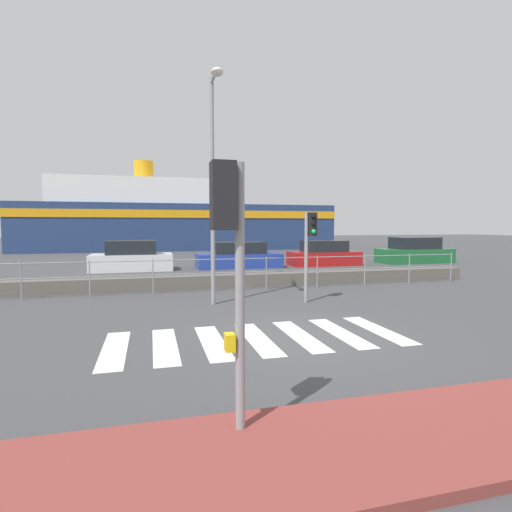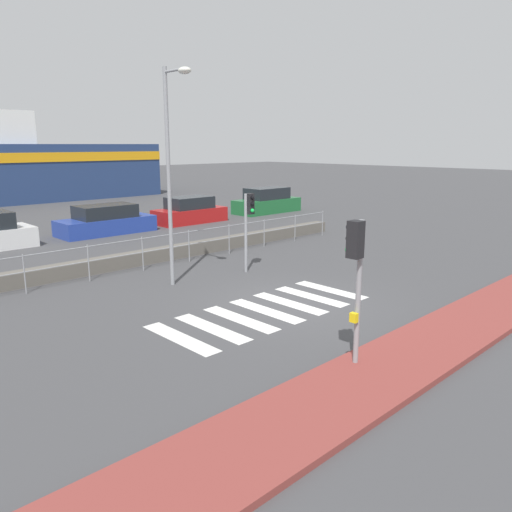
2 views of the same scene
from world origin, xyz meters
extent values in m
plane|color=#424244|center=(0.00, 0.00, 0.00)|extent=(160.00, 160.00, 0.00)
cube|color=brown|center=(0.00, -4.10, 0.06)|extent=(24.00, 1.80, 0.12)
cube|color=silver|center=(-3.64, 0.00, 0.00)|extent=(0.45, 2.40, 0.01)
cube|color=silver|center=(-2.74, 0.00, 0.00)|extent=(0.45, 2.40, 0.01)
cube|color=silver|center=(-1.84, 0.00, 0.00)|extent=(0.45, 2.40, 0.01)
cube|color=silver|center=(-0.94, 0.00, 0.00)|extent=(0.45, 2.40, 0.01)
cube|color=silver|center=(-0.04, 0.00, 0.00)|extent=(0.45, 2.40, 0.01)
cube|color=silver|center=(0.86, 0.00, 0.00)|extent=(0.45, 2.40, 0.01)
cube|color=silver|center=(1.76, 0.00, 0.00)|extent=(0.45, 2.40, 0.01)
cube|color=#605B54|center=(0.00, 6.76, 0.23)|extent=(19.37, 0.55, 0.47)
cylinder|color=gray|center=(0.00, 5.88, 1.11)|extent=(17.44, 0.03, 0.03)
cylinder|color=gray|center=(0.00, 5.88, 0.64)|extent=(17.44, 0.03, 0.03)
cylinder|color=gray|center=(-6.78, 5.88, 0.58)|extent=(0.04, 0.04, 1.17)
cylinder|color=gray|center=(-4.84, 5.88, 0.58)|extent=(0.04, 0.04, 1.17)
cylinder|color=gray|center=(-2.91, 5.88, 0.58)|extent=(0.04, 0.04, 1.17)
cylinder|color=gray|center=(-0.97, 5.88, 0.58)|extent=(0.04, 0.04, 1.17)
cylinder|color=gray|center=(0.97, 5.88, 0.58)|extent=(0.04, 0.04, 1.17)
cylinder|color=gray|center=(2.91, 5.88, 0.58)|extent=(0.04, 0.04, 1.17)
cylinder|color=gray|center=(4.84, 5.88, 0.58)|extent=(0.04, 0.04, 1.17)
cylinder|color=gray|center=(6.78, 5.88, 0.58)|extent=(0.04, 0.04, 1.17)
cylinder|color=gray|center=(8.72, 5.88, 0.58)|extent=(0.04, 0.04, 1.17)
cylinder|color=gray|center=(-2.09, -3.57, 1.44)|extent=(0.10, 0.10, 2.88)
cube|color=black|center=(-2.26, -3.57, 2.54)|extent=(0.24, 0.24, 0.68)
sphere|color=black|center=(-2.26, -3.43, 2.75)|extent=(0.13, 0.13, 0.13)
sphere|color=black|center=(-2.26, -3.43, 2.54)|extent=(0.13, 0.13, 0.13)
sphere|color=#19D84C|center=(-2.26, -3.43, 2.33)|extent=(0.13, 0.13, 0.13)
cube|color=yellow|center=(-2.20, -3.57, 1.05)|extent=(0.10, 0.14, 0.18)
cylinder|color=gray|center=(1.42, 3.31, 1.32)|extent=(0.10, 0.10, 2.64)
cube|color=black|center=(1.59, 3.31, 2.30)|extent=(0.24, 0.24, 0.68)
sphere|color=black|center=(1.59, 3.17, 2.51)|extent=(0.13, 0.13, 0.13)
sphere|color=black|center=(1.59, 3.17, 2.30)|extent=(0.13, 0.13, 0.13)
sphere|color=#19D84C|center=(1.59, 3.17, 2.09)|extent=(0.13, 0.13, 0.13)
cylinder|color=gray|center=(-1.25, 3.74, 3.17)|extent=(0.12, 0.12, 6.34)
cylinder|color=gray|center=(-1.25, 3.27, 6.19)|extent=(0.07, 0.94, 0.07)
ellipsoid|color=silver|center=(-1.25, 2.80, 6.14)|extent=(0.32, 0.42, 0.19)
cube|color=navy|center=(0.00, 32.29, 2.11)|extent=(28.69, 8.42, 4.23)
cube|color=white|center=(-3.44, 32.29, 5.39)|extent=(16.07, 6.73, 2.33)
cube|color=orange|center=(0.00, 28.06, 3.30)|extent=(28.69, 0.08, 0.68)
cylinder|color=orange|center=(-3.44, 32.29, 7.46)|extent=(1.80, 1.80, 1.80)
cube|color=silver|center=(-3.89, 13.46, 0.42)|extent=(3.98, 1.86, 0.83)
cube|color=#1E2328|center=(-3.89, 13.46, 1.17)|extent=(2.39, 1.64, 0.68)
cube|color=#233D9E|center=(1.64, 13.46, 0.38)|extent=(4.54, 1.85, 0.76)
cube|color=#1E2328|center=(1.64, 13.46, 1.08)|extent=(2.72, 1.62, 0.62)
cube|color=#B21919|center=(6.63, 13.46, 0.39)|extent=(3.99, 1.74, 0.78)
cube|color=#1E2328|center=(6.63, 13.46, 1.10)|extent=(2.39, 1.53, 0.64)
cube|color=#1E6633|center=(12.62, 13.46, 0.43)|extent=(4.48, 1.79, 0.86)
cube|color=#1E2328|center=(12.62, 13.46, 1.21)|extent=(2.69, 1.57, 0.70)
camera|label=1|loc=(-2.97, -7.53, 2.24)|focal=28.00mm
camera|label=2|loc=(-9.64, -8.66, 4.21)|focal=35.00mm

